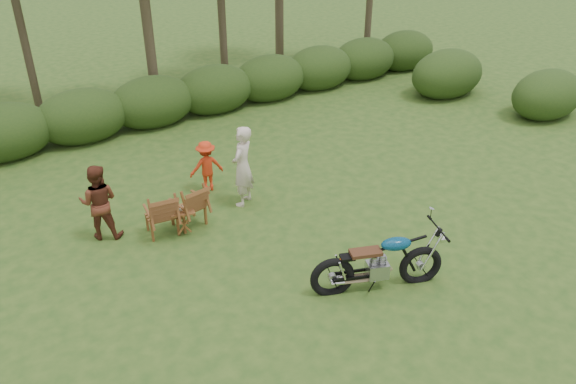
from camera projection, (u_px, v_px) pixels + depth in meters
ground at (352, 281)px, 9.92m from camera, size 80.00×80.00×0.00m
motorcycle at (376, 286)px, 9.79m from camera, size 2.39×1.63×1.28m
lawn_chair_right at (190, 224)px, 11.56m from camera, size 0.74×0.74×0.95m
lawn_chair_left at (164, 233)px, 11.28m from camera, size 0.74×0.74×0.95m
side_table at (183, 221)px, 11.19m from camera, size 0.58×0.53×0.50m
cup at (180, 209)px, 11.03m from camera, size 0.14×0.14×0.10m
adult_a at (244, 203)px, 12.33m from camera, size 0.78×0.73×1.79m
adult_b at (105, 236)px, 11.19m from camera, size 0.94×0.88×1.55m
child at (208, 190)px, 12.87m from camera, size 0.83×0.56×1.19m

